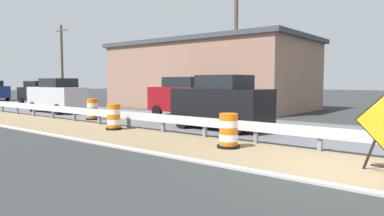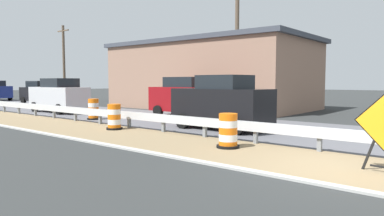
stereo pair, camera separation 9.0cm
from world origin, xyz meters
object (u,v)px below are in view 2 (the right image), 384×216
car_trailing_near_lane (42,93)px  car_lead_far_lane (59,95)px  traffic_barrel_close (114,118)px  utility_pole_mid (64,62)px  utility_pole_near (237,38)px  traffic_barrel_nearest (228,132)px  car_trailing_far_lane (222,102)px  traffic_barrel_mid (94,110)px  car_distant_c (189,97)px

car_trailing_near_lane → car_lead_far_lane: size_ratio=0.97×
car_lead_far_lane → car_trailing_near_lane: bearing=-20.6°
car_trailing_near_lane → traffic_barrel_close: bearing=-19.6°
car_trailing_near_lane → utility_pole_mid: (2.82, 1.08, 2.77)m
car_lead_far_lane → utility_pole_near: (5.66, -9.90, 3.45)m
traffic_barrel_nearest → utility_pole_mid: size_ratio=0.14×
utility_pole_mid → traffic_barrel_nearest: bearing=-111.0°
traffic_barrel_nearest → car_trailing_far_lane: car_trailing_far_lane is taller
traffic_barrel_mid → utility_pole_mid: bearing=63.8°
traffic_barrel_nearest → car_distant_c: 9.38m
traffic_barrel_close → car_lead_far_lane: bearing=72.5°
traffic_barrel_close → car_lead_far_lane: size_ratio=0.23×
traffic_barrel_mid → utility_pole_near: (6.85, -4.48, 4.05)m
traffic_barrel_nearest → car_lead_far_lane: (3.36, 15.24, 0.63)m
traffic_barrel_nearest → traffic_barrel_close: (0.41, 5.90, 0.01)m
traffic_barrel_mid → car_distant_c: car_distant_c is taller
traffic_barrel_close → utility_pole_mid: utility_pole_mid is taller
car_trailing_near_lane → utility_pole_mid: size_ratio=0.63×
utility_pole_near → car_trailing_near_lane: bearing=96.9°
utility_pole_near → car_distant_c: bearing=150.5°
car_distant_c → utility_pole_mid: (3.21, 18.11, 2.67)m
traffic_barrel_nearest → car_trailing_far_lane: bearing=37.0°
utility_pole_near → car_lead_far_lane: bearing=119.8°
traffic_barrel_mid → traffic_barrel_close: bearing=-114.1°
traffic_barrel_mid → car_trailing_near_lane: (4.60, 14.04, 0.53)m
utility_pole_near → utility_pole_mid: utility_pole_near is taller
car_distant_c → car_trailing_far_lane: bearing=-35.5°
car_trailing_near_lane → car_trailing_far_lane: 21.69m
traffic_barrel_close → traffic_barrel_mid: 4.30m
traffic_barrel_close → car_distant_c: 6.07m
traffic_barrel_close → traffic_barrel_nearest: bearing=-94.0°
car_lead_far_lane → utility_pole_mid: bearing=-31.7°
car_trailing_near_lane → utility_pole_mid: bearing=110.8°
traffic_barrel_nearest → car_lead_far_lane: 15.62m
car_trailing_far_lane → car_lead_far_lane: bearing=1.9°
traffic_barrel_mid → car_lead_far_lane: (1.19, 5.41, 0.60)m
utility_pole_near → traffic_barrel_nearest: bearing=-149.3°
traffic_barrel_close → car_lead_far_lane: (2.95, 9.34, 0.61)m
car_trailing_near_lane → car_lead_far_lane: (-3.41, -8.63, 0.07)m
traffic_barrel_nearest → utility_pole_near: size_ratio=0.12×
traffic_barrel_mid → car_distant_c: size_ratio=0.24×
traffic_barrel_nearest → car_trailing_far_lane: size_ratio=0.25×
traffic_barrel_nearest → car_distant_c: car_distant_c is taller
traffic_barrel_nearest → traffic_barrel_mid: size_ratio=0.95×
utility_pole_near → utility_pole_mid: bearing=88.3°
traffic_barrel_mid → utility_pole_mid: size_ratio=0.15×
car_distant_c → utility_pole_near: utility_pole_near is taller
traffic_barrel_nearest → utility_pole_mid: 26.94m
traffic_barrel_mid → car_trailing_far_lane: size_ratio=0.26×
car_trailing_near_lane → car_distant_c: car_distant_c is taller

